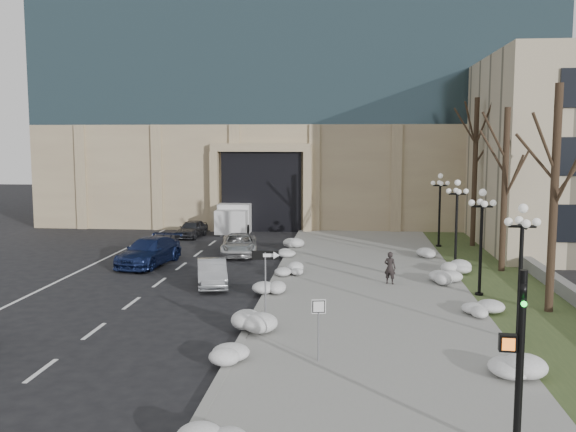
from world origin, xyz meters
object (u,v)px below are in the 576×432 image
pedestrian (390,268)px  keep_sign (319,317)px  car_d (239,244)px  car_e (192,229)px  traffic_signal (518,368)px  box_truck (237,217)px  lamppost_d (440,200)px  car_c (149,252)px  lamppost_c (457,211)px  lamppost_b (481,228)px  lamppost_a (521,254)px  one_way_sign (270,264)px  car_b (212,273)px

pedestrian → keep_sign: bearing=97.9°
car_d → car_e: (-4.52, 6.54, -0.02)m
traffic_signal → box_truck: bearing=113.7°
box_truck → lamppost_d: 15.92m
car_c → lamppost_c: (16.65, 0.76, 2.32)m
car_d → lamppost_b: bearing=-45.8°
lamppost_a → lamppost_b: size_ratio=1.00×
traffic_signal → lamppost_b: size_ratio=0.88×
pedestrian → car_e: bearing=-24.9°
keep_sign → lamppost_a: lamppost_a is taller
car_c → lamppost_a: 20.79m
car_e → lamppost_d: 17.20m
pedestrian → one_way_sign: size_ratio=0.55×
car_c → lamppost_b: bearing=-9.8°
one_way_sign → traffic_signal: traffic_signal is taller
one_way_sign → lamppost_d: (8.60, 18.05, 0.77)m
box_truck → car_d: bearing=-80.3°
lamppost_b → lamppost_a: bearing=-90.0°
lamppost_b → car_d: bearing=142.7°
one_way_sign → traffic_signal: 11.63m
box_truck → car_b: bearing=-84.3°
keep_sign → lamppost_c: size_ratio=0.43×
pedestrian → lamppost_b: 4.70m
keep_sign → lamppost_d: size_ratio=0.43×
car_e → lamppost_a: lamppost_a is taller
lamppost_d → lamppost_a: bearing=-90.0°
car_c → car_b: bearing=-37.1°
one_way_sign → traffic_signal: (6.46, -9.67, -0.24)m
car_b → lamppost_a: lamppost_a is taller
traffic_signal → car_b: bearing=126.9°
car_c → one_way_sign: (8.05, -10.79, 1.55)m
car_c → traffic_signal: (14.51, -20.46, 1.32)m
pedestrian → lamppost_a: 9.33m
box_truck → keep_sign: (7.61, -29.05, 0.46)m
box_truck → lamppost_d: lamppost_d is taller
one_way_sign → lamppost_a: bearing=-15.2°
keep_sign → lamppost_a: 7.29m
traffic_signal → lamppost_b: lamppost_b is taller
car_d → lamppost_a: lamppost_a is taller
lamppost_d → car_d: bearing=-163.3°
lamppost_a → car_e: bearing=126.9°
keep_sign → traffic_signal: traffic_signal is taller
pedestrian → lamppost_d: bearing=-86.1°
lamppost_b → car_b: bearing=175.5°
car_b → pedestrian: (8.32, 0.79, 0.26)m
pedestrian → box_truck: 20.93m
car_e → lamppost_a: 28.07m
box_truck → car_e: bearing=-123.3°
one_way_sign → lamppost_c: (8.60, 11.55, 0.77)m
pedestrian → car_d: bearing=-19.3°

